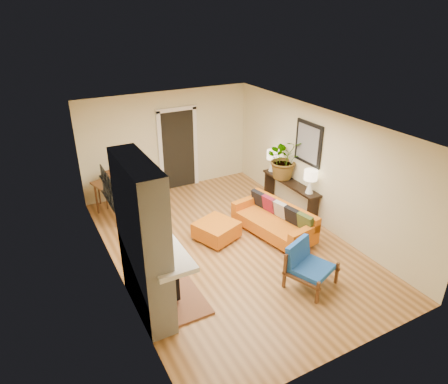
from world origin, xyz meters
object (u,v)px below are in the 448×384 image
at_px(console_table, 290,188).
at_px(lamp_far, 273,158).
at_px(ottoman, 216,230).
at_px(sofa, 276,220).
at_px(lamp_near, 310,179).
at_px(blue_chair, 307,263).
at_px(houseplant, 285,158).
at_px(dining_table, 119,190).

height_order(console_table, lamp_far, lamp_far).
xyz_separation_m(ottoman, lamp_far, (2.17, 1.15, 0.84)).
bearing_deg(lamp_far, console_table, -90.00).
bearing_deg(sofa, lamp_near, 6.12).
height_order(blue_chair, lamp_near, lamp_near).
bearing_deg(sofa, houseplant, 48.44).
relative_size(blue_chair, lamp_far, 1.80).
xyz_separation_m(sofa, houseplant, (0.93, 1.05, 0.90)).
height_order(ottoman, console_table, console_table).
distance_m(lamp_near, houseplant, 0.96).
height_order(sofa, ottoman, sofa).
relative_size(ottoman, lamp_near, 1.84).
distance_m(console_table, lamp_far, 0.92).
xyz_separation_m(sofa, ottoman, (-1.23, 0.40, -0.10)).
bearing_deg(sofa, dining_table, 138.21).
bearing_deg(blue_chair, lamp_near, 50.46).
distance_m(sofa, dining_table, 3.64).
xyz_separation_m(sofa, console_table, (0.94, 0.77, 0.25)).
height_order(dining_table, lamp_far, lamp_far).
distance_m(ottoman, lamp_far, 2.60).
bearing_deg(blue_chair, dining_table, 118.52).
distance_m(dining_table, console_table, 4.00).
bearing_deg(blue_chair, sofa, 73.13).
relative_size(sofa, lamp_near, 3.67).
relative_size(ottoman, houseplant, 0.99).
xyz_separation_m(ottoman, blue_chair, (0.73, -2.04, 0.20)).
bearing_deg(dining_table, sofa, -41.79).
bearing_deg(console_table, lamp_far, 90.00).
xyz_separation_m(console_table, houseplant, (-0.01, 0.28, 0.65)).
relative_size(dining_table, lamp_near, 3.48).
distance_m(blue_chair, houseplant, 3.15).
bearing_deg(console_table, houseplant, 92.07).
xyz_separation_m(dining_table, console_table, (3.64, -1.64, -0.07)).
height_order(sofa, lamp_far, lamp_far).
bearing_deg(dining_table, lamp_far, -13.33).
height_order(lamp_far, houseplant, houseplant).
height_order(console_table, lamp_near, lamp_near).
bearing_deg(lamp_far, lamp_near, -90.00).
relative_size(lamp_near, lamp_far, 1.00).
height_order(lamp_near, houseplant, houseplant).
xyz_separation_m(dining_table, lamp_far, (3.64, -0.86, 0.42)).
distance_m(blue_chair, lamp_near, 2.35).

